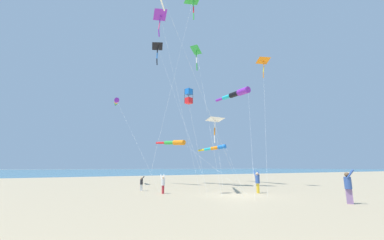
{
  "coord_description": "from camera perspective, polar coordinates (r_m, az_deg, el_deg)",
  "views": [
    {
      "loc": [
        -14.27,
        12.65,
        2.1
      ],
      "look_at": [
        8.38,
        -0.87,
        7.36
      ],
      "focal_mm": 22.23,
      "sensor_mm": 36.0,
      "label": 1
    }
  ],
  "objects": [
    {
      "name": "kite_windsock_orange_high_right",
      "position": [
        31.19,
        5.63,
        -6.68
      ],
      "size": [
        12.45,
        5.32,
        4.97
      ],
      "color": "blue",
      "rests_on": "ground_plane"
    },
    {
      "name": "person_bystander_far",
      "position": [
        21.18,
        15.43,
        -13.84
      ],
      "size": [
        0.66,
        0.59,
        1.85
      ],
      "color": "gold",
      "rests_on": "ground_plane"
    },
    {
      "name": "kite_box_red_high_left",
      "position": [
        20.17,
        -0.79,
        5.7
      ],
      "size": [
        2.79,
        0.64,
        8.63
      ],
      "color": "blue",
      "rests_on": "ground_plane"
    },
    {
      "name": "ground_plane",
      "position": [
        19.18,
        11.19,
        -17.36
      ],
      "size": [
        600.0,
        600.0,
        0.0
      ],
      "primitive_type": "plane",
      "color": "tan"
    },
    {
      "name": "person_child_grey_jacket",
      "position": [
        22.91,
        -12.01,
        -14.5
      ],
      "size": [
        0.41,
        0.46,
        1.32
      ],
      "color": "silver",
      "rests_on": "ground_plane"
    },
    {
      "name": "kite_windsock_checkered_midright",
      "position": [
        32.06,
        -17.68,
        4.21
      ],
      "size": [
        12.01,
        2.5,
        10.64
      ],
      "color": "purple",
      "rests_on": "ground_plane"
    },
    {
      "name": "person_adult_flyer",
      "position": [
        17.22,
        33.39,
        -12.86
      ],
      "size": [
        0.71,
        0.65,
        1.98
      ],
      "color": "#8E6B9E",
      "rests_on": "ground_plane"
    },
    {
      "name": "kite_delta_small_distant",
      "position": [
        29.88,
        1.17,
        16.37
      ],
      "size": [
        10.04,
        4.53,
        16.5
      ],
      "color": "green",
      "rests_on": "ground_plane"
    },
    {
      "name": "kite_delta_striped_overhead",
      "position": [
        33.89,
        -7.52,
        23.58
      ],
      "size": [
        10.23,
        1.82,
        22.04
      ],
      "color": "purple",
      "rests_on": "ground_plane"
    },
    {
      "name": "kite_windsock_magenta_far_left",
      "position": [
        33.86,
        10.39,
        6.15
      ],
      "size": [
        17.16,
        10.11,
        12.64
      ],
      "color": "purple",
      "rests_on": "ground_plane"
    },
    {
      "name": "kite_delta_rainbow_low_near",
      "position": [
        28.38,
        5.54,
        0.1
      ],
      "size": [
        6.59,
        4.26,
        8.07
      ],
      "color": "white",
      "rests_on": "ground_plane"
    },
    {
      "name": "person_child_green_jacket",
      "position": [
        20.23,
        -6.96,
        -14.79
      ],
      "size": [
        0.48,
        0.38,
        1.53
      ],
      "color": "#B72833",
      "rests_on": "ground_plane"
    },
    {
      "name": "kite_delta_green_low_center",
      "position": [
        34.57,
        -8.2,
        17.01
      ],
      "size": [
        12.35,
        1.63,
        18.89
      ],
      "color": "black",
      "rests_on": "ground_plane"
    },
    {
      "name": "kite_delta_black_fish_shape",
      "position": [
        30.79,
        16.76,
        13.4
      ],
      "size": [
        7.0,
        8.07,
        15.13
      ],
      "color": "orange",
      "rests_on": "ground_plane"
    },
    {
      "name": "kite_windsock_long_streamer_left",
      "position": [
        30.29,
        -4.37,
        -5.44
      ],
      "size": [
        16.15,
        2.05,
        5.49
      ],
      "color": "orange",
      "rests_on": "ground_plane"
    },
    {
      "name": "ocean_water_strip",
      "position": [
        179.73,
        -27.3,
        -10.73
      ],
      "size": [
        240.0,
        600.0,
        0.01
      ],
      "primitive_type": "cube",
      "color": "#386B84",
      "rests_on": "ground_plane"
    }
  ]
}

